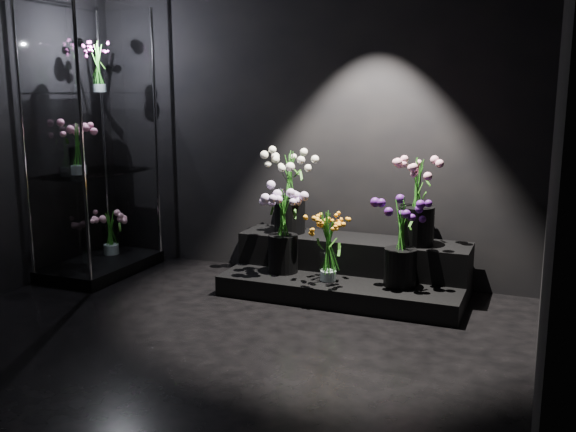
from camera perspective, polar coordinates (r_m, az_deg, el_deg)
The scene contains 13 objects.
floor at distance 4.09m, azimuth -9.03°, elevation -12.23°, with size 4.00×4.00×0.00m, color black.
wall_back at distance 5.56m, azimuth 1.32°, elevation 9.01°, with size 4.00×4.00×0.00m, color black.
wall_right at distance 3.20m, azimuth 22.64°, elevation 6.39°, with size 4.00×4.00×0.00m, color black.
display_riser at distance 5.23m, azimuth 5.39°, elevation -4.83°, with size 1.89×0.84×0.42m.
display_case at distance 5.81m, azimuth -16.86°, elevation 6.25°, with size 0.63×1.05×2.32m.
bouquet_orange_bells at distance 4.93m, azimuth 3.63°, elevation -2.64°, with size 0.29×0.29×0.54m.
bouquet_lilac at distance 5.13m, azimuth -0.43°, elevation -0.76°, with size 0.45×0.45×0.68m.
bouquet_purple at distance 4.84m, azimuth 10.03°, elevation -1.97°, with size 0.43×0.43×0.67m.
bouquet_cream_roses at distance 5.38m, azimuth 0.14°, elevation 2.54°, with size 0.44×0.44×0.68m.
bouquet_pink_roses at distance 5.06m, azimuth 11.44°, elevation 1.65°, with size 0.43×0.43×0.68m.
bouquet_case_pink at distance 5.70m, azimuth -18.22°, elevation 5.88°, with size 0.37×0.37×0.45m.
bouquet_case_magenta at distance 5.88m, azimuth -16.49°, elevation 12.60°, with size 0.28×0.28×0.42m.
bouquet_case_base_pink at distance 6.14m, azimuth -15.52°, elevation -1.23°, with size 0.40×0.40×0.42m.
Camera 1 is at (1.98, -3.19, 1.63)m, focal length 40.00 mm.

